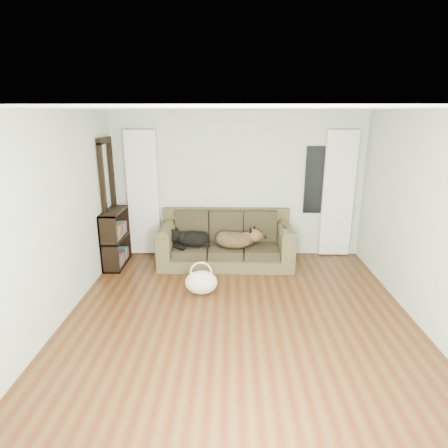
{
  "coord_description": "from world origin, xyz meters",
  "views": [
    {
      "loc": [
        -0.11,
        -4.16,
        2.57
      ],
      "look_at": [
        -0.22,
        1.6,
        0.84
      ],
      "focal_mm": 30.0,
      "sensor_mm": 36.0,
      "label": 1
    }
  ],
  "objects_px": {
    "sofa": "(226,239)",
    "tote_bag": "(201,283)",
    "dog_black_lab": "(191,238)",
    "bookshelf": "(116,238)",
    "dog_shepherd": "(236,239)"
  },
  "relations": [
    {
      "from": "sofa",
      "to": "bookshelf",
      "type": "relative_size",
      "value": 2.33
    },
    {
      "from": "dog_black_lab",
      "to": "dog_shepherd",
      "type": "bearing_deg",
      "value": 9.44
    },
    {
      "from": "dog_black_lab",
      "to": "bookshelf",
      "type": "relative_size",
      "value": 0.62
    },
    {
      "from": "dog_shepherd",
      "to": "dog_black_lab",
      "type": "bearing_deg",
      "value": 11.26
    },
    {
      "from": "sofa",
      "to": "dog_shepherd",
      "type": "relative_size",
      "value": 3.45
    },
    {
      "from": "bookshelf",
      "to": "sofa",
      "type": "bearing_deg",
      "value": -3.75
    },
    {
      "from": "sofa",
      "to": "dog_black_lab",
      "type": "xyz_separation_m",
      "value": [
        -0.6,
        -0.06,
        0.03
      ]
    },
    {
      "from": "sofa",
      "to": "tote_bag",
      "type": "distance_m",
      "value": 1.23
    },
    {
      "from": "dog_black_lab",
      "to": "bookshelf",
      "type": "xyz_separation_m",
      "value": [
        -1.29,
        -0.03,
        0.02
      ]
    },
    {
      "from": "dog_shepherd",
      "to": "tote_bag",
      "type": "xyz_separation_m",
      "value": [
        -0.52,
        -1.04,
        -0.33
      ]
    },
    {
      "from": "dog_shepherd",
      "to": "bookshelf",
      "type": "relative_size",
      "value": 0.68
    },
    {
      "from": "sofa",
      "to": "bookshelf",
      "type": "height_order",
      "value": "bookshelf"
    },
    {
      "from": "sofa",
      "to": "tote_bag",
      "type": "height_order",
      "value": "sofa"
    },
    {
      "from": "sofa",
      "to": "tote_bag",
      "type": "relative_size",
      "value": 4.78
    },
    {
      "from": "dog_black_lab",
      "to": "sofa",
      "type": "bearing_deg",
      "value": 18.63
    }
  ]
}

